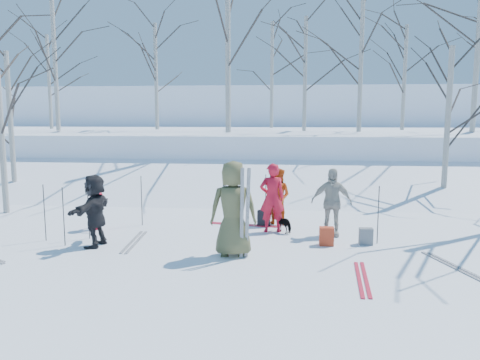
# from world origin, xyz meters

# --- Properties ---
(ground) EXTENTS (120.00, 120.00, 0.00)m
(ground) POSITION_xyz_m (0.00, 0.00, 0.00)
(ground) COLOR white
(ground) RESTS_ON ground
(snow_ramp) EXTENTS (70.00, 9.49, 4.12)m
(snow_ramp) POSITION_xyz_m (0.00, 7.00, 0.15)
(snow_ramp) COLOR white
(snow_ramp) RESTS_ON ground
(snow_plateau) EXTENTS (70.00, 18.00, 2.20)m
(snow_plateau) POSITION_xyz_m (0.00, 17.00, 1.00)
(snow_plateau) COLOR white
(snow_plateau) RESTS_ON ground
(far_hill) EXTENTS (90.00, 30.00, 6.00)m
(far_hill) POSITION_xyz_m (0.00, 38.00, 2.00)
(far_hill) COLOR white
(far_hill) RESTS_ON ground
(skier_olive_center) EXTENTS (1.04, 0.73, 2.01)m
(skier_olive_center) POSITION_xyz_m (0.07, -0.71, 1.01)
(skier_olive_center) COLOR brown
(skier_olive_center) RESTS_ON ground
(skier_red_north) EXTENTS (0.70, 0.52, 1.75)m
(skier_red_north) POSITION_xyz_m (0.82, 1.39, 0.87)
(skier_red_north) COLOR red
(skier_red_north) RESTS_ON ground
(skier_redor_behind) EXTENTS (0.90, 0.81, 1.52)m
(skier_redor_behind) POSITION_xyz_m (0.95, 2.31, 0.76)
(skier_redor_behind) COLOR #BD420E
(skier_redor_behind) RESTS_ON ground
(skier_red_seated) EXTENTS (0.58, 0.73, 0.99)m
(skier_red_seated) POSITION_xyz_m (-3.66, 1.20, 0.49)
(skier_red_seated) COLOR red
(skier_red_seated) RESTS_ON ground
(skier_cream_east) EXTENTS (1.00, 0.46, 1.67)m
(skier_cream_east) POSITION_xyz_m (2.27, 1.14, 0.83)
(skier_cream_east) COLOR beige
(skier_cream_east) RESTS_ON ground
(skier_grey_west) EXTENTS (0.66, 1.57, 1.64)m
(skier_grey_west) POSITION_xyz_m (-3.09, -0.32, 0.82)
(skier_grey_west) COLOR black
(skier_grey_west) RESTS_ON ground
(dog) EXTENTS (0.59, 0.59, 0.49)m
(dog) POSITION_xyz_m (1.14, 1.37, 0.24)
(dog) COLOR black
(dog) RESTS_ON ground
(upright_ski_left) EXTENTS (0.11, 0.17, 1.90)m
(upright_ski_left) POSITION_xyz_m (0.27, -0.94, 0.95)
(upright_ski_left) COLOR silver
(upright_ski_left) RESTS_ON ground
(upright_ski_right) EXTENTS (0.15, 0.23, 1.89)m
(upright_ski_right) POSITION_xyz_m (0.39, -0.90, 0.95)
(upright_ski_right) COLOR silver
(upright_ski_right) RESTS_ON ground
(ski_pair_a) EXTENTS (0.75, 1.96, 0.02)m
(ski_pair_a) POSITION_xyz_m (0.07, 2.03, 0.01)
(ski_pair_a) COLOR red
(ski_pair_a) RESTS_ON ground
(ski_pair_b) EXTENTS (0.52, 1.93, 0.02)m
(ski_pair_b) POSITION_xyz_m (2.56, -1.93, 0.01)
(ski_pair_b) COLOR red
(ski_pair_b) RESTS_ON ground
(ski_pair_c) EXTENTS (0.46, 1.93, 0.02)m
(ski_pair_c) POSITION_xyz_m (-2.34, 0.08, 0.01)
(ski_pair_c) COLOR silver
(ski_pair_c) RESTS_ON ground
(ski_pair_e) EXTENTS (1.27, 2.01, 0.02)m
(ski_pair_e) POSITION_xyz_m (4.45, -1.04, 0.01)
(ski_pair_e) COLOR silver
(ski_pair_e) RESTS_ON ground
(ski_pole_a) EXTENTS (0.02, 0.02, 1.34)m
(ski_pole_a) POSITION_xyz_m (0.73, 2.73, 0.67)
(ski_pole_a) COLOR black
(ski_pole_a) RESTS_ON ground
(ski_pole_b) EXTENTS (0.02, 0.02, 1.34)m
(ski_pole_b) POSITION_xyz_m (-3.52, 0.30, 0.67)
(ski_pole_b) COLOR black
(ski_pole_b) RESTS_ON ground
(ski_pole_c) EXTENTS (0.02, 0.02, 1.34)m
(ski_pole_c) POSITION_xyz_m (3.28, 0.53, 0.67)
(ski_pole_c) COLOR black
(ski_pole_c) RESTS_ON ground
(ski_pole_d) EXTENTS (0.02, 0.02, 1.34)m
(ski_pole_d) POSITION_xyz_m (-2.67, 1.74, 0.67)
(ski_pole_d) COLOR black
(ski_pole_d) RESTS_ON ground
(ski_pole_e) EXTENTS (0.02, 0.02, 1.34)m
(ski_pole_e) POSITION_xyz_m (-4.46, 0.02, 0.67)
(ski_pole_e) COLOR black
(ski_pole_e) RESTS_ON ground
(ski_pole_f) EXTENTS (0.02, 0.02, 1.34)m
(ski_pole_f) POSITION_xyz_m (0.62, 2.38, 0.67)
(ski_pole_f) COLOR black
(ski_pole_f) RESTS_ON ground
(ski_pole_g) EXTENTS (0.02, 0.02, 1.34)m
(ski_pole_g) POSITION_xyz_m (-3.82, -0.34, 0.67)
(ski_pole_g) COLOR black
(ski_pole_g) RESTS_ON ground
(backpack_red) EXTENTS (0.32, 0.22, 0.42)m
(backpack_red) POSITION_xyz_m (2.10, 0.25, 0.21)
(backpack_red) COLOR #B2341B
(backpack_red) RESTS_ON ground
(backpack_grey) EXTENTS (0.30, 0.20, 0.38)m
(backpack_grey) POSITION_xyz_m (3.00, 0.41, 0.19)
(backpack_grey) COLOR slate
(backpack_grey) RESTS_ON ground
(backpack_dark) EXTENTS (0.34, 0.24, 0.40)m
(backpack_dark) POSITION_xyz_m (0.59, 2.04, 0.20)
(backpack_dark) COLOR black
(backpack_dark) RESTS_ON ground
(birch_plateau_a) EXTENTS (6.09, 6.09, 7.84)m
(birch_plateau_a) POSITION_xyz_m (-1.32, 9.78, 6.12)
(birch_plateau_a) COLOR silver
(birch_plateau_a) RESTS_ON snow_plateau
(birch_plateau_c) EXTENTS (4.12, 4.12, 5.03)m
(birch_plateau_c) POSITION_xyz_m (6.86, 13.65, 4.72)
(birch_plateau_c) COLOR silver
(birch_plateau_c) RESTS_ON snow_plateau
(birch_plateau_d) EXTENTS (4.21, 4.21, 5.15)m
(birch_plateau_d) POSITION_xyz_m (1.99, 11.83, 4.78)
(birch_plateau_d) COLOR silver
(birch_plateau_d) RESTS_ON snow_plateau
(birch_plateau_e) EXTENTS (4.53, 4.53, 5.61)m
(birch_plateau_e) POSITION_xyz_m (4.34, 10.84, 5.00)
(birch_plateau_e) COLOR silver
(birch_plateau_e) RESTS_ON snow_plateau
(birch_plateau_f) EXTENTS (4.04, 4.04, 4.91)m
(birch_plateau_f) POSITION_xyz_m (-11.36, 13.87, 4.65)
(birch_plateau_f) COLOR silver
(birch_plateau_f) RESTS_ON snow_plateau
(birch_plateau_g) EXTENTS (6.10, 6.10, 7.86)m
(birch_plateau_g) POSITION_xyz_m (9.31, 11.33, 6.13)
(birch_plateau_g) COLOR silver
(birch_plateau_g) RESTS_ON snow_plateau
(birch_plateau_h) EXTENTS (4.73, 4.73, 5.89)m
(birch_plateau_h) POSITION_xyz_m (0.32, 16.80, 5.15)
(birch_plateau_h) COLOR silver
(birch_plateau_h) RESTS_ON snow_plateau
(birch_plateau_i) EXTENTS (4.30, 4.30, 5.28)m
(birch_plateau_i) POSITION_xyz_m (-5.43, 13.37, 4.84)
(birch_plateau_i) COLOR silver
(birch_plateau_i) RESTS_ON snow_plateau
(birch_plateau_j) EXTENTS (5.02, 5.02, 6.31)m
(birch_plateau_j) POSITION_xyz_m (-9.61, 11.15, 5.36)
(birch_plateau_j) COLOR silver
(birch_plateau_j) RESTS_ON snow_plateau
(birch_edge_a) EXTENTS (4.25, 4.25, 5.21)m
(birch_edge_a) POSITION_xyz_m (-7.26, 2.94, 2.60)
(birch_edge_a) COLOR silver
(birch_edge_a) RESTS_ON ground
(birch_edge_d) EXTENTS (4.23, 4.23, 5.18)m
(birch_edge_d) POSITION_xyz_m (-8.73, 5.83, 2.59)
(birch_edge_d) COLOR silver
(birch_edge_d) RESTS_ON ground
(birch_edge_e) EXTENTS (4.21, 4.21, 5.16)m
(birch_edge_e) POSITION_xyz_m (6.45, 5.86, 2.58)
(birch_edge_e) COLOR silver
(birch_edge_e) RESTS_ON ground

